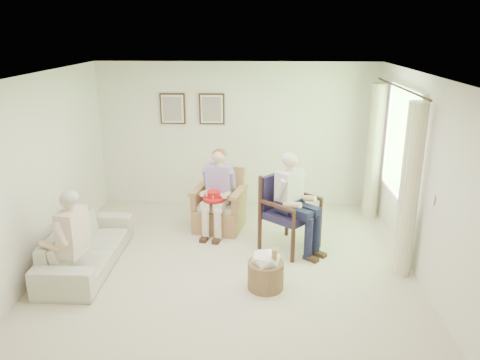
{
  "coord_description": "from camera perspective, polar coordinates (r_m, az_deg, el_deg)",
  "views": [
    {
      "loc": [
        0.4,
        -5.52,
        3.15
      ],
      "look_at": [
        0.13,
        0.91,
        1.05
      ],
      "focal_mm": 35.0,
      "sensor_mm": 36.0,
      "label": 1
    }
  ],
  "objects": [
    {
      "name": "floor",
      "position": [
        6.36,
        -1.53,
        -11.59
      ],
      "size": [
        5.5,
        5.5,
        0.0
      ],
      "primitive_type": "plane",
      "color": "beige",
      "rests_on": "ground"
    },
    {
      "name": "back_wall",
      "position": [
        8.48,
        -0.33,
        5.47
      ],
      "size": [
        5.0,
        0.04,
        2.6
      ],
      "primitive_type": "cube",
      "color": "silver",
      "rests_on": "ground"
    },
    {
      "name": "front_wall",
      "position": [
        3.35,
        -5.07,
        -15.47
      ],
      "size": [
        5.0,
        0.04,
        2.6
      ],
      "primitive_type": "cube",
      "color": "silver",
      "rests_on": "ground"
    },
    {
      "name": "left_wall",
      "position": [
        6.5,
        -24.19,
        -0.08
      ],
      "size": [
        0.04,
        5.5,
        2.6
      ],
      "primitive_type": "cube",
      "color": "silver",
      "rests_on": "ground"
    },
    {
      "name": "right_wall",
      "position": [
        6.18,
        22.15,
        -0.7
      ],
      "size": [
        0.04,
        5.5,
        2.6
      ],
      "primitive_type": "cube",
      "color": "silver",
      "rests_on": "ground"
    },
    {
      "name": "ceiling",
      "position": [
        5.56,
        -1.76,
        12.4
      ],
      "size": [
        5.0,
        5.5,
        0.02
      ],
      "primitive_type": "cube",
      "color": "white",
      "rests_on": "back_wall"
    },
    {
      "name": "window",
      "position": [
        7.2,
        19.09,
        4.52
      ],
      "size": [
        0.13,
        2.5,
        1.63
      ],
      "color": "#2D6B23",
      "rests_on": "right_wall"
    },
    {
      "name": "curtain_left",
      "position": [
        6.37,
        19.92,
        -1.33
      ],
      "size": [
        0.34,
        0.34,
        2.3
      ],
      "primitive_type": "cylinder",
      "color": "beige",
      "rests_on": "ground"
    },
    {
      "name": "curtain_right",
      "position": [
        8.18,
        16.02,
        3.21
      ],
      "size": [
        0.34,
        0.34,
        2.3
      ],
      "primitive_type": "cylinder",
      "color": "beige",
      "rests_on": "ground"
    },
    {
      "name": "framed_print_left",
      "position": [
        8.48,
        -8.22,
        8.6
      ],
      "size": [
        0.45,
        0.05,
        0.55
      ],
      "color": "#382114",
      "rests_on": "back_wall"
    },
    {
      "name": "framed_print_right",
      "position": [
        8.38,
        -3.46,
        8.64
      ],
      "size": [
        0.45,
        0.05,
        0.55
      ],
      "color": "#382114",
      "rests_on": "back_wall"
    },
    {
      "name": "wicker_armchair",
      "position": [
        7.67,
        -2.5,
        -3.68
      ],
      "size": [
        0.76,
        0.76,
        0.98
      ],
      "rotation": [
        0.0,
        0.0,
        -0.22
      ],
      "color": "tan",
      "rests_on": "ground"
    },
    {
      "name": "wood_armchair",
      "position": [
        6.99,
        6.13,
        -3.37
      ],
      "size": [
        0.72,
        0.67,
        1.11
      ],
      "rotation": [
        0.0,
        0.0,
        0.86
      ],
      "color": "black",
      "rests_on": "ground"
    },
    {
      "name": "sofa",
      "position": [
        6.82,
        -18.15,
        -7.7
      ],
      "size": [
        1.96,
        0.77,
        0.57
      ],
      "primitive_type": "imported",
      "rotation": [
        0.0,
        0.0,
        1.57
      ],
      "color": "beige",
      "rests_on": "ground"
    },
    {
      "name": "person_wicker",
      "position": [
        7.39,
        -2.63,
        -0.78
      ],
      "size": [
        0.4,
        0.63,
        1.32
      ],
      "rotation": [
        0.0,
        0.0,
        -0.22
      ],
      "color": "beige",
      "rests_on": "ground"
    },
    {
      "name": "person_dark",
      "position": [
        6.73,
        6.29,
        -1.92
      ],
      "size": [
        0.4,
        0.63,
        1.44
      ],
      "rotation": [
        0.0,
        0.0,
        0.86
      ],
      "color": "#181A35",
      "rests_on": "ground"
    },
    {
      "name": "person_sofa",
      "position": [
        6.22,
        -20.15,
        -6.29
      ],
      "size": [
        0.42,
        0.63,
        1.24
      ],
      "rotation": [
        0.0,
        0.0,
        -1.74
      ],
      "color": "beige",
      "rests_on": "ground"
    },
    {
      "name": "red_hat",
      "position": [
        7.24,
        -3.2,
        -2.05
      ],
      "size": [
        0.34,
        0.34,
        0.14
      ],
      "color": "#B81214",
      "rests_on": "person_wicker"
    },
    {
      "name": "hatbox",
      "position": [
        5.98,
        3.18,
        -10.8
      ],
      "size": [
        0.59,
        0.59,
        0.67
      ],
      "color": "#9E6D55",
      "rests_on": "ground"
    }
  ]
}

